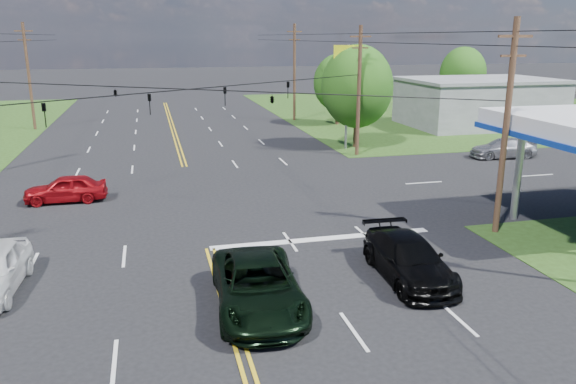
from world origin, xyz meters
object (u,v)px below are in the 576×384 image
object	(u,v)px
retail_ne	(478,104)
pole_ne	(359,90)
tree_right_a	(357,87)
tree_right_b	(338,83)
tree_far_r	(463,73)
pickup_dkgreen	(258,286)
pole_left_far	(29,75)
suv_black	(408,259)
pole_se	(506,126)
pole_right_far	(294,71)

from	to	relation	value
retail_ne	pole_ne	size ratio (longest dim) A/B	1.47
retail_ne	pole_ne	world-z (taller)	pole_ne
tree_right_a	tree_right_b	xyz separation A→B (m)	(2.50, 12.00, -0.65)
tree_far_r	pickup_dkgreen	world-z (taller)	tree_far_r
pole_left_far	suv_black	xyz separation A→B (m)	(19.83, -40.75, -4.39)
pickup_dkgreen	tree_far_r	bearing A→B (deg)	56.24
pole_left_far	tree_right_a	xyz separation A→B (m)	(27.00, -16.00, -0.30)
tree_right_a	tree_far_r	xyz separation A→B (m)	(20.00, 18.00, -0.33)
pole_left_far	retail_ne	bearing A→B (deg)	-10.54
tree_right_b	pickup_dkgreen	bearing A→B (deg)	-112.34
retail_ne	tree_far_r	distance (m)	11.02
suv_black	pickup_dkgreen	bearing A→B (deg)	-167.62
pole_se	tree_far_r	world-z (taller)	pole_se
retail_ne	pole_right_far	size ratio (longest dim) A/B	1.40
pole_left_far	pickup_dkgreen	size ratio (longest dim) A/B	1.69
tree_far_r	suv_black	bearing A→B (deg)	-122.44
pole_right_far	pickup_dkgreen	distance (m)	43.72
pole_ne	tree_right_b	bearing A→B (deg)	76.87
tree_right_b	pickup_dkgreen	world-z (taller)	tree_right_b
tree_right_b	pickup_dkgreen	distance (m)	41.02
pole_ne	pole_left_far	world-z (taller)	pole_left_far
pole_ne	pickup_dkgreen	distance (m)	26.11
pole_right_far	tree_right_a	size ratio (longest dim) A/B	1.22
tree_far_r	pickup_dkgreen	bearing A→B (deg)	-127.02
pole_ne	pickup_dkgreen	xyz separation A→B (m)	(-12.04, -22.81, -4.09)
pole_right_far	suv_black	bearing A→B (deg)	-98.61
pole_ne	pickup_dkgreen	world-z (taller)	pole_ne
retail_ne	tree_right_a	size ratio (longest dim) A/B	1.71
pole_se	pickup_dkgreen	size ratio (longest dim) A/B	1.61
pole_ne	suv_black	distance (m)	22.98
pole_left_far	suv_black	distance (m)	45.53
pole_ne	tree_right_b	distance (m)	15.42
retail_ne	suv_black	distance (m)	40.14
retail_ne	tree_right_a	bearing A→B (deg)	-153.43
retail_ne	pole_right_far	world-z (taller)	pole_right_far
pole_right_far	pole_ne	bearing A→B (deg)	-90.00
pole_se	retail_ne	bearing A→B (deg)	59.62
pickup_dkgreen	tree_right_a	bearing A→B (deg)	66.46
retail_ne	suv_black	size ratio (longest dim) A/B	2.62
retail_ne	pole_se	distance (m)	33.72
tree_far_r	pole_ne	bearing A→B (deg)	-135.00
pole_ne	suv_black	size ratio (longest dim) A/B	1.78
tree_right_a	pickup_dkgreen	world-z (taller)	tree_right_a
pole_right_far	tree_right_b	size ratio (longest dim) A/B	1.41
pole_ne	tree_far_r	bearing A→B (deg)	45.00
tree_right_b	retail_ne	bearing A→B (deg)	-16.50
pole_right_far	pole_left_far	bearing A→B (deg)	180.00
tree_right_a	tree_far_r	bearing A→B (deg)	41.99
retail_ne	pole_left_far	size ratio (longest dim) A/B	1.40
pole_se	tree_right_a	size ratio (longest dim) A/B	1.16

